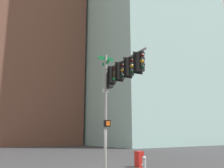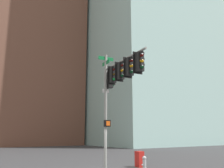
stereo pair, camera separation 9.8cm
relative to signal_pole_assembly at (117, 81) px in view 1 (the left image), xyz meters
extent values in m
cylinder|color=gray|center=(-0.13, -1.53, -1.62)|extent=(0.18, 0.18, 7.38)
cylinder|color=gray|center=(0.13, 0.76, 1.04)|extent=(0.64, 4.59, 0.12)
cylinder|color=gray|center=(-0.04, -0.70, 0.59)|extent=(0.20, 1.04, 0.75)
cube|color=#0F6B33|center=(-0.13, -1.53, 1.82)|extent=(1.08, 0.15, 0.24)
cube|color=#0F6B33|center=(-0.13, -1.53, 1.52)|extent=(0.15, 1.05, 0.24)
cube|color=white|center=(-0.13, -1.53, -0.36)|extent=(0.45, 0.08, 0.24)
cube|color=black|center=(-0.02, -0.53, 0.48)|extent=(0.38, 0.38, 1.00)
cube|color=black|center=(-0.04, -0.72, 0.48)|extent=(0.55, 0.10, 1.16)
sphere|color=#470A07|center=(0.00, -0.33, 0.78)|extent=(0.20, 0.20, 0.20)
cylinder|color=black|center=(0.01, -0.27, 0.87)|extent=(0.23, 0.07, 0.23)
sphere|color=#4C330A|center=(0.00, -0.33, 0.48)|extent=(0.20, 0.20, 0.20)
cylinder|color=black|center=(0.01, -0.27, 0.57)|extent=(0.23, 0.07, 0.23)
sphere|color=green|center=(0.00, -0.33, 0.18)|extent=(0.20, 0.20, 0.20)
cylinder|color=black|center=(0.01, -0.27, 0.27)|extent=(0.23, 0.07, 0.23)
cube|color=black|center=(0.09, 0.46, 0.48)|extent=(0.38, 0.38, 1.00)
cube|color=black|center=(0.07, 0.27, 0.48)|extent=(0.55, 0.10, 1.16)
sphere|color=#470A07|center=(0.12, 0.67, 0.78)|extent=(0.20, 0.20, 0.20)
cylinder|color=black|center=(0.13, 0.73, 0.87)|extent=(0.23, 0.07, 0.23)
sphere|color=#F29E0C|center=(0.12, 0.67, 0.48)|extent=(0.20, 0.20, 0.20)
cylinder|color=black|center=(0.13, 0.73, 0.57)|extent=(0.23, 0.07, 0.23)
sphere|color=#0A3819|center=(0.12, 0.67, 0.18)|extent=(0.20, 0.20, 0.20)
cylinder|color=black|center=(0.13, 0.73, 0.27)|extent=(0.23, 0.07, 0.23)
cube|color=black|center=(0.21, 1.46, 0.48)|extent=(0.38, 0.38, 1.00)
cube|color=black|center=(0.19, 1.27, 0.48)|extent=(0.55, 0.10, 1.16)
sphere|color=#470A07|center=(0.23, 1.66, 0.78)|extent=(0.20, 0.20, 0.20)
cylinder|color=black|center=(0.24, 1.72, 0.87)|extent=(0.23, 0.07, 0.23)
sphere|color=#F29E0C|center=(0.23, 1.66, 0.48)|extent=(0.20, 0.20, 0.20)
cylinder|color=black|center=(0.24, 1.72, 0.57)|extent=(0.23, 0.07, 0.23)
sphere|color=#0A3819|center=(0.23, 1.66, 0.18)|extent=(0.20, 0.20, 0.20)
cylinder|color=black|center=(0.24, 1.72, 0.27)|extent=(0.23, 0.07, 0.23)
cube|color=black|center=(0.32, 2.45, 0.48)|extent=(0.38, 0.38, 1.00)
cube|color=black|center=(0.30, 2.26, 0.48)|extent=(0.55, 0.10, 1.16)
sphere|color=#470A07|center=(0.34, 2.65, 0.78)|extent=(0.20, 0.20, 0.20)
cylinder|color=black|center=(0.35, 2.72, 0.87)|extent=(0.23, 0.07, 0.23)
sphere|color=#F29E0C|center=(0.34, 2.65, 0.48)|extent=(0.20, 0.20, 0.20)
cylinder|color=black|center=(0.35, 2.72, 0.57)|extent=(0.23, 0.07, 0.23)
sphere|color=#0A3819|center=(0.34, 2.65, 0.18)|extent=(0.20, 0.20, 0.20)
cylinder|color=black|center=(0.35, 2.72, 0.27)|extent=(0.23, 0.07, 0.23)
cube|color=black|center=(-0.42, -1.50, 0.34)|extent=(0.38, 0.38, 1.00)
cube|color=black|center=(-0.23, -1.52, 0.34)|extent=(0.10, 0.55, 1.16)
sphere|color=red|center=(-0.62, -1.47, 0.64)|extent=(0.20, 0.20, 0.20)
cylinder|color=black|center=(-0.69, -1.46, 0.73)|extent=(0.07, 0.23, 0.23)
sphere|color=#4C330A|center=(-0.62, -1.47, 0.34)|extent=(0.20, 0.20, 0.20)
cylinder|color=black|center=(-0.69, -1.46, 0.43)|extent=(0.07, 0.23, 0.23)
sphere|color=#0A3819|center=(-0.62, -1.47, 0.04)|extent=(0.20, 0.20, 0.20)
cylinder|color=black|center=(-0.69, -1.46, 0.13)|extent=(0.07, 0.23, 0.23)
cube|color=black|center=(-0.10, -1.29, -2.46)|extent=(0.39, 0.29, 0.40)
cube|color=#EA5914|center=(-0.09, -1.15, -2.46)|extent=(0.25, 0.05, 0.28)
cylinder|color=#B2B2B7|center=(-2.34, -0.48, -4.99)|extent=(0.22, 0.22, 0.65)
sphere|color=#B2B2B7|center=(-2.34, -0.48, -4.57)|extent=(0.26, 0.26, 0.26)
cylinder|color=#B2B2B7|center=(-2.18, -0.48, -4.95)|extent=(0.10, 0.09, 0.09)
cube|color=red|center=(-3.13, -1.91, -4.79)|extent=(0.49, 0.60, 1.05)
cube|color=brown|center=(-2.51, -41.96, 15.92)|extent=(25.40, 15.84, 42.47)
cube|color=brown|center=(-30.69, -42.51, 11.08)|extent=(20.21, 18.47, 32.79)
camera|label=1|loc=(8.02, 11.45, -3.12)|focal=38.67mm
camera|label=2|loc=(7.94, 11.50, -3.12)|focal=38.67mm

